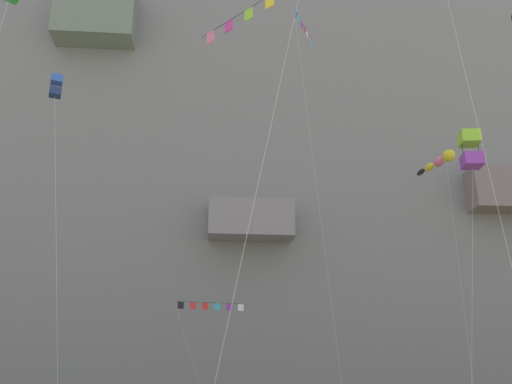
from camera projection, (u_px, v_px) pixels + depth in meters
The scene contains 7 objects.
cliff_face at pixel (245, 135), 77.29m from camera, with size 180.00×24.43×70.66m.
kite_banner_low_left at pixel (306, 48), 42.90m from camera, with size 2.35×6.81×29.36m.
kite_banner_front_field at pixel (248, 28), 22.91m from camera, with size 3.94×5.22×17.70m.
kite_box_low_right at pixel (471, 150), 30.99m from camera, with size 3.62×3.02×16.13m.
kite_box_high_left at pixel (56, 88), 29.19m from camera, with size 3.08×2.95×18.09m.
kite_windsock_far_right at pixel (440, 161), 48.72m from camera, with size 2.80×9.49×21.62m.
kite_banner_mid_left at pixel (211, 308), 47.55m from camera, with size 6.15×6.07×9.39m.
Camera 1 is at (-4.40, -8.58, 2.83)m, focal length 39.43 mm.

